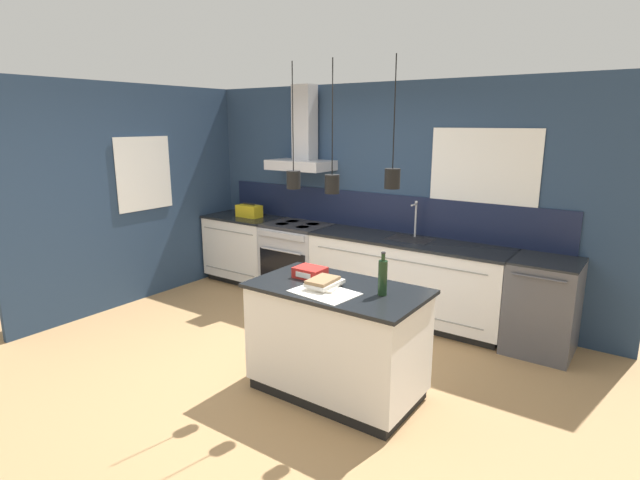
{
  "coord_description": "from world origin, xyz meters",
  "views": [
    {
      "loc": [
        2.82,
        -3.18,
        2.16
      ],
      "look_at": [
        0.14,
        0.65,
        1.05
      ],
      "focal_mm": 28.0,
      "sensor_mm": 36.0,
      "label": 1
    }
  ],
  "objects_px": {
    "oven_range": "(297,259)",
    "dishwasher": "(543,306)",
    "book_stack": "(324,283)",
    "bottle_on_island": "(383,277)",
    "yellow_toolbox": "(249,211)",
    "red_supply_box": "(310,272)"
  },
  "relations": [
    {
      "from": "yellow_toolbox",
      "to": "bottle_on_island",
      "type": "bearing_deg",
      "value": -30.54
    },
    {
      "from": "dishwasher",
      "to": "book_stack",
      "type": "distance_m",
      "value": 2.29
    },
    {
      "from": "book_stack",
      "to": "yellow_toolbox",
      "type": "xyz_separation_m",
      "value": [
        -2.5,
        1.86,
        0.04
      ]
    },
    {
      "from": "bottle_on_island",
      "to": "red_supply_box",
      "type": "bearing_deg",
      "value": 176.93
    },
    {
      "from": "bottle_on_island",
      "to": "oven_range",
      "type": "bearing_deg",
      "value": 140.85
    },
    {
      "from": "oven_range",
      "to": "yellow_toolbox",
      "type": "distance_m",
      "value": 0.98
    },
    {
      "from": "bottle_on_island",
      "to": "book_stack",
      "type": "relative_size",
      "value": 1.1
    },
    {
      "from": "oven_range",
      "to": "dishwasher",
      "type": "xyz_separation_m",
      "value": [
        2.93,
        0.0,
        0.0
      ]
    },
    {
      "from": "dishwasher",
      "to": "bottle_on_island",
      "type": "relative_size",
      "value": 2.77
    },
    {
      "from": "oven_range",
      "to": "red_supply_box",
      "type": "relative_size",
      "value": 3.74
    },
    {
      "from": "oven_range",
      "to": "dishwasher",
      "type": "height_order",
      "value": "same"
    },
    {
      "from": "yellow_toolbox",
      "to": "dishwasher",
      "type": "bearing_deg",
      "value": -0.0
    },
    {
      "from": "book_stack",
      "to": "oven_range",
      "type": "bearing_deg",
      "value": 132.34
    },
    {
      "from": "book_stack",
      "to": "bottle_on_island",
      "type": "bearing_deg",
      "value": 15.03
    },
    {
      "from": "dishwasher",
      "to": "book_stack",
      "type": "bearing_deg",
      "value": -123.88
    },
    {
      "from": "oven_range",
      "to": "book_stack",
      "type": "distance_m",
      "value": 2.55
    },
    {
      "from": "dishwasher",
      "to": "bottle_on_island",
      "type": "distance_m",
      "value": 2.0
    },
    {
      "from": "oven_range",
      "to": "bottle_on_island",
      "type": "relative_size",
      "value": 2.77
    },
    {
      "from": "dishwasher",
      "to": "yellow_toolbox",
      "type": "xyz_separation_m",
      "value": [
        -3.75,
        0.0,
        0.54
      ]
    },
    {
      "from": "oven_range",
      "to": "yellow_toolbox",
      "type": "bearing_deg",
      "value": 179.69
    },
    {
      "from": "dishwasher",
      "to": "yellow_toolbox",
      "type": "relative_size",
      "value": 2.68
    },
    {
      "from": "dishwasher",
      "to": "book_stack",
      "type": "relative_size",
      "value": 3.05
    }
  ]
}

